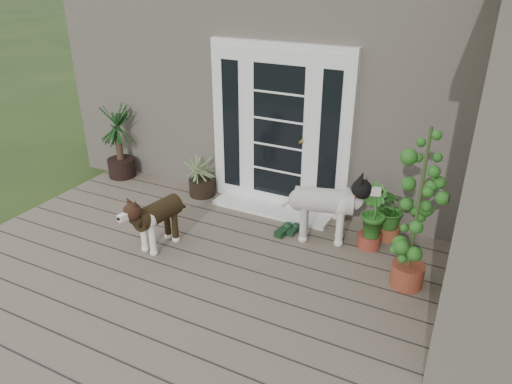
% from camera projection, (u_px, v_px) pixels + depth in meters
% --- Properties ---
extents(deck, '(6.20, 4.60, 0.12)m').
position_uv_depth(deck, '(203.00, 305.00, 4.72)').
color(deck, '#6B5B4C').
rests_on(deck, ground).
extents(house_main, '(7.40, 4.00, 3.10)m').
position_uv_depth(house_main, '(345.00, 73.00, 7.49)').
color(house_main, '#665E54').
rests_on(house_main, ground).
extents(door_unit, '(1.90, 0.14, 2.15)m').
position_uv_depth(door_unit, '(279.00, 130.00, 6.08)').
color(door_unit, white).
rests_on(door_unit, deck).
extents(door_step, '(1.60, 0.40, 0.05)m').
position_uv_depth(door_step, '(271.00, 209.00, 6.37)').
color(door_step, white).
rests_on(door_step, deck).
extents(brindle_dog, '(0.46, 0.82, 0.65)m').
position_uv_depth(brindle_dog, '(159.00, 222.00, 5.46)').
color(brindle_dog, '#302211').
rests_on(brindle_dog, deck).
extents(white_dog, '(0.99, 0.61, 0.76)m').
position_uv_depth(white_dog, '(323.00, 211.00, 5.56)').
color(white_dog, white).
rests_on(white_dog, deck).
extents(spider_plant, '(0.77, 0.77, 0.65)m').
position_uv_depth(spider_plant, '(201.00, 174.00, 6.69)').
color(spider_plant, '#9EB36E').
rests_on(spider_plant, deck).
extents(yucca, '(1.03, 1.03, 1.12)m').
position_uv_depth(yucca, '(118.00, 142.00, 7.18)').
color(yucca, black).
rests_on(yucca, deck).
extents(herb_a, '(0.59, 0.59, 0.58)m').
position_uv_depth(herb_a, '(391.00, 217.00, 5.63)').
color(herb_a, '#25601B').
rests_on(herb_a, deck).
extents(herb_b, '(0.52, 0.52, 0.55)m').
position_uv_depth(herb_b, '(371.00, 226.00, 5.47)').
color(herb_b, '#1E651C').
rests_on(herb_b, deck).
extents(herb_c, '(0.48, 0.48, 0.63)m').
position_uv_depth(herb_c, '(475.00, 237.00, 5.18)').
color(herb_c, '#1D5418').
rests_on(herb_c, deck).
extents(sapling, '(0.67, 0.67, 1.76)m').
position_uv_depth(sapling, '(418.00, 209.00, 4.54)').
color(sapling, '#1A4C15').
rests_on(sapling, deck).
extents(clog_left, '(0.19, 0.33, 0.09)m').
position_uv_depth(clog_left, '(283.00, 230.00, 5.83)').
color(clog_left, black).
rests_on(clog_left, deck).
extents(clog_right, '(0.13, 0.26, 0.08)m').
position_uv_depth(clog_right, '(293.00, 230.00, 5.85)').
color(clog_right, black).
rests_on(clog_right, deck).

